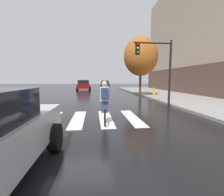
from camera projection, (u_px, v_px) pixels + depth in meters
ground_plane at (83, 119)px, 7.28m from camera, size 120.00×120.00×0.00m
crosswalk_stripes at (78, 119)px, 7.25m from camera, size 5.45×3.28×0.01m
manhole_cover at (58, 136)px, 5.10m from camera, size 0.64×0.64×0.01m
sedan_mid at (83, 85)px, 26.73m from camera, size 2.46×4.87×1.65m
sedan_far at (105, 84)px, 35.72m from camera, size 2.33×4.47×1.50m
cyclist at (105, 102)px, 6.46m from camera, size 0.37×1.71×1.69m
traffic_light_near at (158, 62)px, 10.29m from camera, size 2.47×0.28×4.20m
fire_hydrant at (154, 91)px, 16.59m from camera, size 0.33×0.22×0.78m
street_tree_near at (141, 56)px, 16.07m from camera, size 3.35×3.35×5.95m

